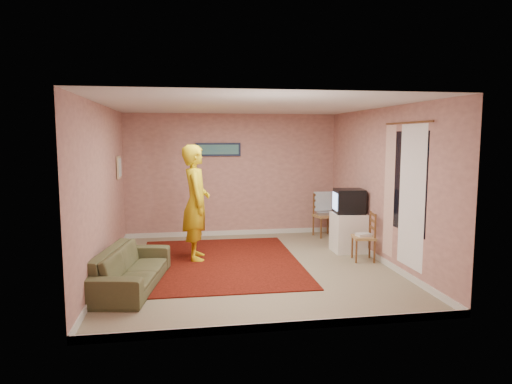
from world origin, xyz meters
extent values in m
plane|color=gray|center=(0.00, 0.00, 0.00)|extent=(5.00, 5.00, 0.00)
cube|color=tan|center=(0.00, 2.50, 1.30)|extent=(4.50, 0.02, 2.60)
cube|color=tan|center=(0.00, -2.50, 1.30)|extent=(4.50, 0.02, 2.60)
cube|color=tan|center=(-2.25, 0.00, 1.30)|extent=(0.02, 5.00, 2.60)
cube|color=tan|center=(2.25, 0.00, 1.30)|extent=(0.02, 5.00, 2.60)
cube|color=silver|center=(0.00, 0.00, 2.60)|extent=(4.50, 5.00, 0.02)
cube|color=silver|center=(0.00, 2.49, 0.05)|extent=(4.50, 0.02, 0.10)
cube|color=silver|center=(0.00, -2.49, 0.05)|extent=(4.50, 0.02, 0.10)
cube|color=silver|center=(-2.24, 0.00, 0.05)|extent=(0.02, 5.00, 0.10)
cube|color=silver|center=(2.24, 0.00, 0.05)|extent=(0.02, 5.00, 0.10)
cube|color=black|center=(2.24, -0.90, 1.45)|extent=(0.01, 1.10, 1.50)
cube|color=white|center=(2.23, -1.05, 1.25)|extent=(0.01, 0.75, 2.10)
cube|color=#F2EBCE|center=(2.21, -0.35, 1.25)|extent=(0.01, 0.35, 2.10)
cylinder|color=brown|center=(2.20, -0.90, 2.32)|extent=(0.02, 1.40, 0.02)
cube|color=#131B34|center=(-0.30, 2.47, 1.85)|extent=(0.95, 0.03, 0.28)
cube|color=#306C87|center=(-0.30, 2.45, 1.85)|extent=(0.86, 0.01, 0.20)
cube|color=#CBB58B|center=(-2.22, 1.60, 1.55)|extent=(0.03, 0.38, 0.42)
cube|color=silver|center=(-2.20, 1.60, 1.55)|extent=(0.01, 0.30, 0.34)
cube|color=black|center=(-0.47, 0.37, 0.01)|extent=(2.71, 3.36, 0.02)
cube|color=white|center=(1.95, 0.71, 0.36)|extent=(0.57, 0.52, 0.72)
cube|color=black|center=(1.95, 0.71, 0.94)|extent=(0.56, 0.52, 0.44)
cube|color=#8CB2F2|center=(1.69, 0.74, 0.94)|extent=(0.06, 0.37, 0.32)
cube|color=tan|center=(1.92, 2.05, 0.44)|extent=(0.49, 0.47, 0.05)
cube|color=brown|center=(1.92, 2.05, 0.68)|extent=(0.41, 0.13, 0.47)
cube|color=#B9BABE|center=(1.92, 2.05, 0.50)|extent=(0.35, 0.26, 0.06)
cube|color=#80ACD1|center=(1.92, 2.20, 0.74)|extent=(0.39, 0.05, 0.41)
cube|color=tan|center=(1.98, 0.08, 0.41)|extent=(0.41, 0.43, 0.05)
cube|color=brown|center=(1.98, 0.08, 0.62)|extent=(0.09, 0.38, 0.43)
cube|color=silver|center=(1.98, 0.08, 0.45)|extent=(0.26, 0.20, 0.05)
imported|color=#4B4B2D|center=(-1.80, -0.72, 0.28)|extent=(1.05, 2.00, 0.55)
imported|color=gold|center=(-0.84, 0.63, 0.99)|extent=(0.48, 0.72, 1.98)
camera|label=1|loc=(-1.06, -7.17, 2.11)|focal=32.00mm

